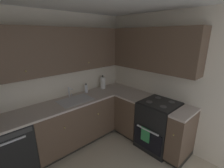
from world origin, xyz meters
name	(u,v)px	position (x,y,z in m)	size (l,w,h in m)	color
wall_back	(41,84)	(0.00, 1.48, 1.22)	(3.66, 0.05, 2.44)	beige
wall_right	(172,82)	(1.81, 0.00, 1.22)	(0.05, 3.01, 2.44)	beige
dishwasher	(9,149)	(-0.67, 1.15, 0.43)	(0.60, 0.63, 0.86)	black
lower_cabinets_back	(74,123)	(0.41, 1.16, 0.44)	(1.55, 0.62, 0.86)	brown
countertop_back	(73,101)	(0.40, 1.16, 0.88)	(2.76, 0.60, 0.04)	#B7A89E
lower_cabinets_right	(147,121)	(1.48, 0.26, 0.44)	(0.62, 1.42, 0.86)	brown
countertop_right	(148,100)	(1.48, 0.26, 0.88)	(0.60, 1.42, 0.03)	#B7A89E
oven_range	(158,125)	(1.50, 0.01, 0.46)	(0.68, 0.62, 1.05)	black
upper_cabinets_back	(56,51)	(0.24, 1.30, 1.80)	(2.44, 0.34, 0.75)	brown
upper_cabinets_right	(146,49)	(1.62, 0.47, 1.80)	(0.32, 1.97, 0.75)	brown
sink	(76,102)	(0.45, 1.13, 0.86)	(0.60, 0.40, 0.10)	#B7B7BC
faucet	(70,91)	(0.46, 1.33, 1.02)	(0.07, 0.16, 0.20)	silver
soap_bottle	(86,89)	(0.83, 1.34, 0.98)	(0.06, 0.06, 0.20)	silver
paper_towel_roll	(103,83)	(1.26, 1.32, 1.03)	(0.11, 0.11, 0.32)	white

